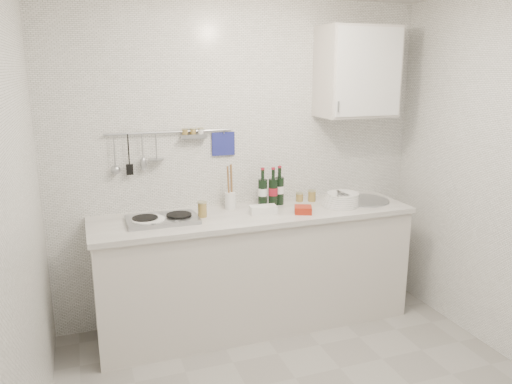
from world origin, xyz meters
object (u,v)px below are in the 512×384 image
at_px(wine_bottles, 272,187).
at_px(plate_stack_hob, 148,221).
at_px(plate_stack_sink, 341,200).
at_px(wall_cabinet, 357,72).
at_px(utensil_crock, 230,198).

bearing_deg(wine_bottles, plate_stack_hob, -171.35).
xyz_separation_m(plate_stack_hob, plate_stack_sink, (1.52, -0.02, 0.03)).
relative_size(wall_cabinet, wine_bottles, 2.26).
distance_m(plate_stack_hob, plate_stack_sink, 1.52).
distance_m(wall_cabinet, plate_stack_sink, 1.01).
xyz_separation_m(plate_stack_sink, utensil_crock, (-0.86, 0.21, 0.04)).
relative_size(plate_stack_hob, wine_bottles, 0.81).
height_order(wine_bottles, utensil_crock, utensil_crock).
relative_size(wine_bottles, utensil_crock, 0.88).
bearing_deg(plate_stack_sink, wine_bottles, 161.53).
height_order(wall_cabinet, utensil_crock, wall_cabinet).
xyz_separation_m(wall_cabinet, plate_stack_sink, (-0.19, -0.17, -0.98)).
relative_size(plate_stack_sink, wine_bottles, 1.00).
xyz_separation_m(wall_cabinet, wine_bottles, (-0.71, 0.01, -0.87)).
bearing_deg(utensil_crock, plate_stack_hob, -164.55).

